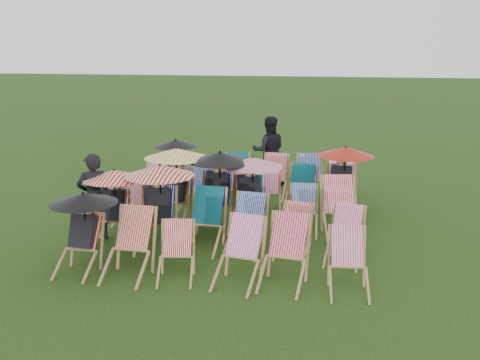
% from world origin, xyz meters
% --- Properties ---
extents(ground, '(100.00, 100.00, 0.00)m').
position_xyz_m(ground, '(0.00, 0.00, 0.00)').
color(ground, black).
rests_on(ground, ground).
extents(deckchair_0, '(1.02, 1.07, 1.21)m').
position_xyz_m(deckchair_0, '(-1.90, -2.27, 0.64)').
color(deckchair_0, '#A3764C').
rests_on(deckchair_0, ground).
extents(deckchair_1, '(0.68, 0.93, 0.98)m').
position_xyz_m(deckchair_1, '(-1.13, -2.32, 0.49)').
color(deckchair_1, '#A3764C').
rests_on(deckchair_1, ground).
extents(deckchair_2, '(0.66, 0.83, 0.81)m').
position_xyz_m(deckchair_2, '(-0.41, -2.28, 0.41)').
color(deckchair_2, '#A3764C').
rests_on(deckchair_2, ground).
extents(deckchair_3, '(0.75, 0.94, 0.93)m').
position_xyz_m(deckchair_3, '(0.53, -2.27, 0.46)').
color(deckchair_3, '#A3764C').
rests_on(deckchair_3, ground).
extents(deckchair_4, '(0.75, 0.97, 0.97)m').
position_xyz_m(deckchair_4, '(1.17, -2.19, 0.48)').
color(deckchair_4, '#A3764C').
rests_on(deckchair_4, ground).
extents(deckchair_5, '(0.64, 0.84, 0.86)m').
position_xyz_m(deckchair_5, '(2.07, -2.26, 0.43)').
color(deckchair_5, '#A3764C').
rests_on(deckchair_5, ground).
extents(deckchair_6, '(1.06, 1.15, 1.26)m').
position_xyz_m(deckchair_6, '(-1.96, -0.97, 0.66)').
color(deckchair_6, '#A3764C').
rests_on(deckchair_6, ground).
extents(deckchair_7, '(1.18, 1.27, 1.40)m').
position_xyz_m(deckchair_7, '(-1.10, -1.08, 0.74)').
color(deckchair_7, '#A3764C').
rests_on(deckchair_7, ground).
extents(deckchair_8, '(0.71, 0.95, 0.98)m').
position_xyz_m(deckchair_8, '(-0.31, -1.03, 0.49)').
color(deckchair_8, '#A3764C').
rests_on(deckchair_8, ground).
extents(deckchair_9, '(0.71, 0.92, 0.93)m').
position_xyz_m(deckchair_9, '(0.42, -1.05, 0.46)').
color(deckchair_9, '#A3764C').
rests_on(deckchair_9, ground).
extents(deckchair_10, '(0.64, 0.82, 0.82)m').
position_xyz_m(deckchair_10, '(1.20, -1.05, 0.41)').
color(deckchair_10, '#A3764C').
rests_on(deckchair_10, ground).
extents(deckchair_11, '(0.69, 0.87, 0.86)m').
position_xyz_m(deckchair_11, '(2.03, -1.18, 0.43)').
color(deckchair_11, '#A3764C').
rests_on(deckchair_11, ground).
extents(deckchair_12, '(0.62, 0.82, 0.85)m').
position_xyz_m(deckchair_12, '(-2.00, 0.03, 0.42)').
color(deckchair_12, '#A3764C').
rests_on(deckchair_12, ground).
extents(deckchair_13, '(1.22, 1.27, 1.45)m').
position_xyz_m(deckchair_13, '(-1.21, 0.18, 0.77)').
color(deckchair_13, '#A3764C').
rests_on(deckchair_13, ground).
extents(deckchair_14, '(1.20, 1.26, 1.42)m').
position_xyz_m(deckchair_14, '(-0.34, 0.12, 0.75)').
color(deckchair_14, '#A3764C').
rests_on(deckchair_14, ground).
extents(deckchair_15, '(1.13, 1.21, 1.34)m').
position_xyz_m(deckchair_15, '(0.29, 0.16, 0.71)').
color(deckchair_15, '#A3764C').
rests_on(deckchair_15, ground).
extents(deckchair_16, '(0.60, 0.81, 0.84)m').
position_xyz_m(deckchair_16, '(1.28, 0.08, 0.42)').
color(deckchair_16, '#A3764C').
rests_on(deckchair_16, ground).
extents(deckchair_17, '(0.85, 1.06, 1.03)m').
position_xyz_m(deckchair_17, '(1.96, 0.04, 0.51)').
color(deckchair_17, '#A3764C').
rests_on(deckchair_17, ground).
extents(deckchair_18, '(0.63, 0.81, 0.83)m').
position_xyz_m(deckchair_18, '(-2.07, 1.25, 0.41)').
color(deckchair_18, '#A3764C').
rests_on(deckchair_18, ground).
extents(deckchair_19, '(0.60, 0.82, 0.87)m').
position_xyz_m(deckchair_19, '(-1.08, 1.22, 0.44)').
color(deckchair_19, '#A3764C').
rests_on(deckchair_19, ground).
extents(deckchair_20, '(0.71, 0.95, 0.99)m').
position_xyz_m(deckchair_20, '(-0.28, 1.23, 0.50)').
color(deckchair_20, '#A3764C').
rests_on(deckchair_20, ground).
extents(deckchair_21, '(0.71, 0.92, 0.93)m').
position_xyz_m(deckchair_21, '(0.47, 1.17, 0.47)').
color(deckchair_21, '#A3764C').
rests_on(deckchair_21, ground).
extents(deckchair_22, '(0.73, 0.95, 0.96)m').
position_xyz_m(deckchair_22, '(1.14, 1.25, 0.48)').
color(deckchair_22, '#A3764C').
rests_on(deckchair_22, ground).
extents(deckchair_23, '(1.16, 1.22, 1.38)m').
position_xyz_m(deckchair_23, '(1.96, 1.30, 0.73)').
color(deckchair_23, '#A3764C').
rests_on(deckchair_23, ground).
extents(deckchair_24, '(1.04, 1.11, 1.23)m').
position_xyz_m(deckchair_24, '(-1.88, 2.34, 0.65)').
color(deckchair_24, '#A3764C').
rests_on(deckchair_24, ground).
extents(deckchair_25, '(0.69, 0.85, 0.83)m').
position_xyz_m(deckchair_25, '(-1.14, 2.34, 0.41)').
color(deckchair_25, '#A3764C').
rests_on(deckchair_25, ground).
extents(deckchair_26, '(0.73, 0.92, 0.92)m').
position_xyz_m(deckchair_26, '(-0.39, 2.41, 0.46)').
color(deckchair_26, '#A3764C').
rests_on(deckchair_26, ground).
extents(deckchair_27, '(0.68, 0.91, 0.94)m').
position_xyz_m(deckchair_27, '(0.46, 2.34, 0.47)').
color(deckchair_27, '#A3764C').
rests_on(deckchair_27, ground).
extents(deckchair_28, '(0.71, 0.93, 0.95)m').
position_xyz_m(deckchair_28, '(1.27, 2.40, 0.47)').
color(deckchair_28, '#A3764C').
rests_on(deckchair_28, ground).
extents(deckchair_29, '(0.74, 0.99, 1.03)m').
position_xyz_m(deckchair_29, '(1.97, 2.37, 0.52)').
color(deckchair_29, '#A3764C').
rests_on(deckchair_29, ground).
extents(person_left, '(0.68, 0.63, 1.56)m').
position_xyz_m(person_left, '(-2.30, -0.94, 0.78)').
color(person_left, black).
rests_on(person_left, ground).
extents(person_rear, '(0.94, 0.81, 1.69)m').
position_xyz_m(person_rear, '(0.20, 3.43, 0.84)').
color(person_rear, black).
rests_on(person_rear, ground).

